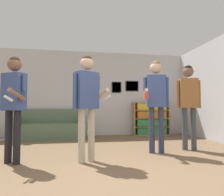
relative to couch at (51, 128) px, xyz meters
The scene contains 10 objects.
ground_plane 3.97m from the couch, 72.45° to the right, with size 20.00×20.00×0.00m, color brown.
wall_back 1.66m from the couch, 19.31° to the left, with size 8.63×0.08×2.70m.
couch is the anchor object (origin of this frame).
bookshelf 3.13m from the couch, ahead, with size 1.18×0.30×1.06m.
floor_lamp 1.63m from the couch, behind, with size 0.39×0.43×1.77m.
person_player_foreground_left 2.76m from the couch, 95.00° to the right, with size 0.44×0.60×1.70m.
person_player_foreground_center 3.00m from the couch, 71.30° to the right, with size 0.60×0.40×1.75m.
person_watcher_holding_cup 3.36m from the couch, 45.21° to the right, with size 0.56×0.41×1.81m.
person_spectator_near_bookshelf 3.85m from the couch, 34.96° to the right, with size 0.49×0.28×1.78m.
drinking_cup 3.25m from the couch, ahead, with size 0.08×0.08×0.10m.
Camera 1 is at (-0.39, -2.25, 0.87)m, focal length 32.00 mm.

